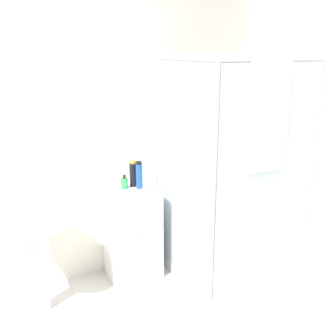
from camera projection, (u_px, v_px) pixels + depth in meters
wall_back at (80, 142)px, 3.32m from camera, size 6.40×0.06×2.50m
shower_enclosure at (227, 225)px, 3.48m from camera, size 0.98×1.01×1.95m
vanity_cabinet at (132, 233)px, 3.52m from camera, size 0.45×0.38×0.85m
sink at (35, 230)px, 2.97m from camera, size 0.48×0.48×1.00m
soap_dispenser at (124, 183)px, 3.37m from camera, size 0.06×0.06×0.13m
shampoo_bottle_tall_black at (133, 174)px, 3.42m from camera, size 0.06×0.06×0.23m
shampoo_bottle_blue at (139, 175)px, 3.37m from camera, size 0.06×0.06×0.24m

